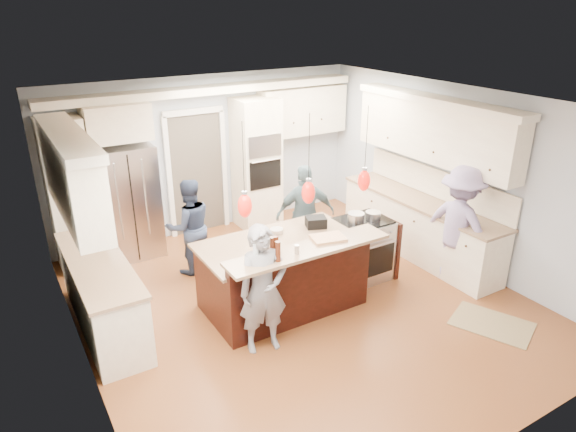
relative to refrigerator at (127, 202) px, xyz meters
name	(u,v)px	position (x,y,z in m)	size (l,w,h in m)	color
ground_plane	(301,302)	(1.55, -2.64, -0.90)	(6.00, 6.00, 0.00)	brown
room_shell	(303,175)	(1.55, -2.64, 0.92)	(5.54, 6.04, 2.72)	#B2BCC6
refrigerator	(127,202)	(0.00, 0.00, 0.00)	(0.90, 0.70, 1.80)	#B7B7BC
oven_column	(257,164)	(2.30, 0.03, 0.25)	(0.72, 0.69, 2.30)	#F8EDC9
back_upper_cabinets	(170,145)	(0.80, 0.12, 0.77)	(5.30, 0.61, 2.54)	#F8EDC9
right_counter_run	(424,191)	(3.99, -2.34, 0.16)	(0.64, 3.10, 2.51)	#F8EDC9
left_cabinets	(91,252)	(-0.89, -1.84, 0.16)	(0.64, 2.30, 2.51)	#F8EDC9
kitchen_island	(283,273)	(1.30, -2.57, -0.42)	(2.10, 1.46, 1.12)	black
island_range	(363,248)	(2.71, -2.49, -0.44)	(0.82, 0.71, 0.92)	#B7B7BC
pendant_lights	(308,192)	(1.30, -3.15, 0.90)	(1.75, 0.15, 1.03)	black
person_bar_end	(263,290)	(0.65, -3.24, -0.12)	(0.57, 0.37, 1.56)	gray
person_far_left	(190,227)	(0.61, -1.04, -0.17)	(0.71, 0.55, 1.46)	#27324D
person_far_right	(305,214)	(2.27, -1.62, -0.12)	(0.92, 0.38, 1.56)	slate
person_range_side	(460,225)	(3.80, -3.26, -0.03)	(1.12, 0.64, 1.74)	#9180AD
floor_rug	(492,324)	(3.35, -4.33, -0.89)	(0.65, 0.95, 0.01)	#907E4E
water_bottle	(256,254)	(0.57, -3.23, 0.35)	(0.06, 0.06, 0.26)	silver
beer_bottle_a	(276,246)	(0.88, -3.14, 0.34)	(0.06, 0.06, 0.23)	#491C0D
beer_bottle_b	(278,251)	(0.82, -3.29, 0.34)	(0.06, 0.06, 0.24)	#491C0D
beer_bottle_c	(272,246)	(0.83, -3.13, 0.33)	(0.06, 0.06, 0.23)	#491C0D
drink_can	(297,249)	(1.10, -3.23, 0.27)	(0.06, 0.06, 0.11)	#B7B7BC
cutting_board	(328,238)	(1.63, -3.11, 0.24)	(0.40, 0.29, 0.03)	tan
pot_large	(356,218)	(2.54, -2.50, 0.09)	(0.24, 0.24, 0.14)	#B7B7BC
pot_small	(373,215)	(2.82, -2.54, 0.07)	(0.22, 0.22, 0.11)	#B7B7BC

